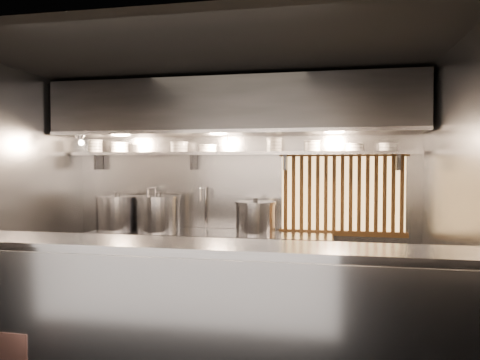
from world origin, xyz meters
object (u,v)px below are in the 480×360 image
(heat_lamp, at_px, (80,138))
(pendant_bulb, at_px, (227,147))
(stock_pot_left, at_px, (158,213))
(stock_pot_mid, at_px, (117,213))
(stock_pot_right, at_px, (255,217))

(heat_lamp, xyz_separation_m, pendant_bulb, (1.80, 0.35, -0.11))
(heat_lamp, relative_size, pendant_bulb, 1.87)
(stock_pot_left, relative_size, stock_pot_mid, 1.13)
(heat_lamp, relative_size, stock_pot_right, 0.52)
(pendant_bulb, bearing_deg, heat_lamp, -169.00)
(heat_lamp, bearing_deg, pendant_bulb, 11.00)
(stock_pot_right, bearing_deg, stock_pot_left, -179.17)
(pendant_bulb, xyz_separation_m, stock_pot_right, (0.37, -0.07, -0.86))
(heat_lamp, distance_m, stock_pot_right, 2.39)
(stock_pot_mid, height_order, stock_pot_right, stock_pot_mid)
(pendant_bulb, xyz_separation_m, stock_pot_mid, (-1.44, -0.08, -0.84))
(pendant_bulb, distance_m, stock_pot_right, 0.94)
(stock_pot_left, bearing_deg, stock_pot_right, 0.83)
(heat_lamp, height_order, stock_pot_left, heat_lamp)
(stock_pot_left, distance_m, stock_pot_right, 1.24)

